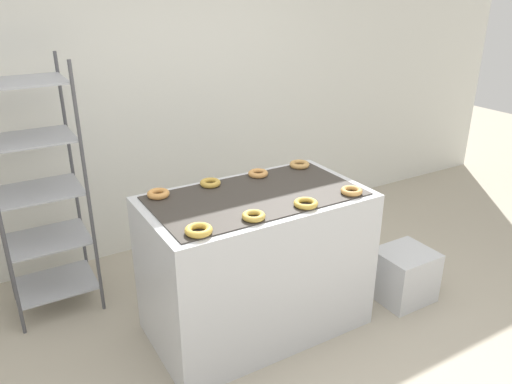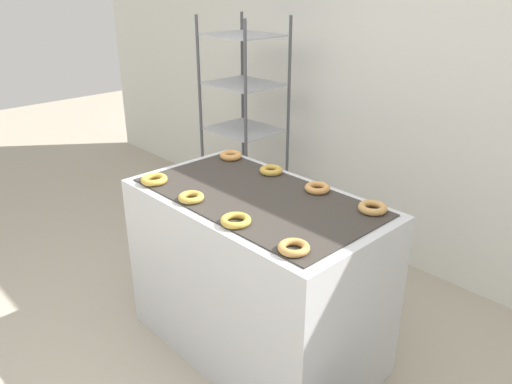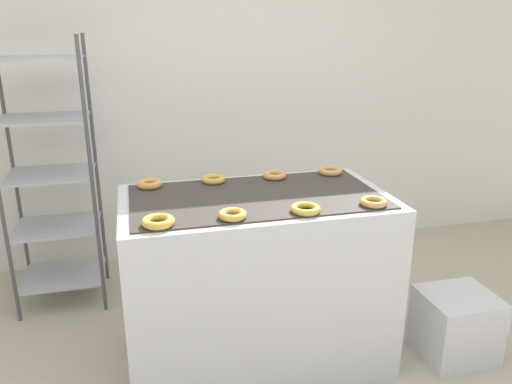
# 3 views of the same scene
# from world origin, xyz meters

# --- Properties ---
(wall_back) EXTENTS (8.00, 0.05, 2.80)m
(wall_back) POSITION_xyz_m (0.00, 2.12, 1.40)
(wall_back) COLOR silver
(wall_back) RESTS_ON ground_plane
(fryer_machine) EXTENTS (1.39, 0.79, 0.97)m
(fryer_machine) POSITION_xyz_m (0.00, 0.64, 0.48)
(fryer_machine) COLOR silver
(fryer_machine) RESTS_ON ground_plane
(baking_rack_cart) EXTENTS (0.56, 0.47, 1.76)m
(baking_rack_cart) POSITION_xyz_m (-1.13, 1.58, 0.90)
(baking_rack_cart) COLOR #4C4C51
(baking_rack_cart) RESTS_ON ground_plane
(donut_near_left) EXTENTS (0.15, 0.15, 0.04)m
(donut_near_left) POSITION_xyz_m (-0.52, 0.36, 0.99)
(donut_near_left) COLOR gold
(donut_near_left) RESTS_ON fryer_machine
(donut_near_midleft) EXTENTS (0.13, 0.13, 0.03)m
(donut_near_midleft) POSITION_xyz_m (-0.18, 0.36, 0.99)
(donut_near_midleft) COLOR gold
(donut_near_midleft) RESTS_ON fryer_machine
(donut_near_midright) EXTENTS (0.14, 0.14, 0.03)m
(donut_near_midright) POSITION_xyz_m (0.17, 0.35, 0.99)
(donut_near_midright) COLOR gold
(donut_near_midright) RESTS_ON fryer_machine
(donut_near_right) EXTENTS (0.14, 0.14, 0.03)m
(donut_near_right) POSITION_xyz_m (0.52, 0.36, 0.99)
(donut_near_right) COLOR tan
(donut_near_right) RESTS_ON fryer_machine
(donut_far_left) EXTENTS (0.14, 0.14, 0.04)m
(donut_far_left) POSITION_xyz_m (-0.53, 0.93, 0.99)
(donut_far_left) COLOR #DC954B
(donut_far_left) RESTS_ON fryer_machine
(donut_far_midleft) EXTENTS (0.13, 0.13, 0.04)m
(donut_far_midleft) POSITION_xyz_m (-0.17, 0.93, 0.99)
(donut_far_midleft) COLOR gold
(donut_far_midleft) RESTS_ON fryer_machine
(donut_far_midright) EXTENTS (0.13, 0.13, 0.04)m
(donut_far_midright) POSITION_xyz_m (0.18, 0.92, 0.99)
(donut_far_midright) COLOR tan
(donut_far_midright) RESTS_ON fryer_machine
(donut_far_right) EXTENTS (0.14, 0.14, 0.04)m
(donut_far_right) POSITION_xyz_m (0.53, 0.93, 0.99)
(donut_far_right) COLOR tan
(donut_far_right) RESTS_ON fryer_machine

